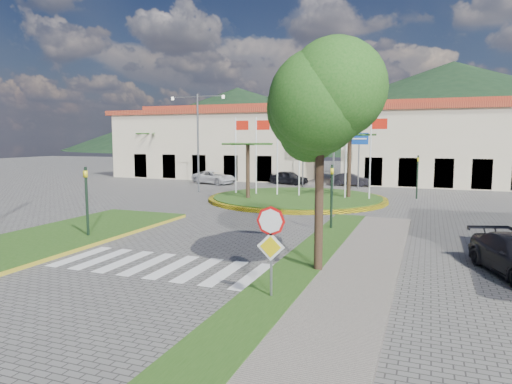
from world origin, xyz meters
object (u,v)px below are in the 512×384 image
(car_dark_b, at_px, (351,179))
(white_van, at_px, (214,177))
(roundabout_island, at_px, (297,198))
(car_dark_a, at_px, (289,177))
(stop_sign, at_px, (271,238))
(deciduous_tree, at_px, (321,115))

(car_dark_b, bearing_deg, white_van, 103.06)
(roundabout_island, bearing_deg, white_van, 141.26)
(white_van, height_order, car_dark_a, car_dark_a)
(stop_sign, height_order, deciduous_tree, deciduous_tree)
(deciduous_tree, distance_m, car_dark_b, 29.01)
(deciduous_tree, bearing_deg, white_van, 122.45)
(roundabout_island, relative_size, car_dark_b, 3.43)
(deciduous_tree, relative_size, white_van, 1.48)
(stop_sign, relative_size, car_dark_b, 0.71)
(roundabout_island, distance_m, deciduous_tree, 18.55)
(roundabout_island, height_order, stop_sign, roundabout_island)
(car_dark_a, bearing_deg, deciduous_tree, -144.31)
(roundabout_island, relative_size, stop_sign, 4.79)
(white_van, bearing_deg, stop_sign, -134.57)
(stop_sign, bearing_deg, white_van, 118.72)
(roundabout_island, xyz_separation_m, car_dark_b, (2.00, 11.44, 0.43))
(roundabout_island, xyz_separation_m, deciduous_tree, (5.50, -17.00, 5.00))
(car_dark_b, bearing_deg, deciduous_tree, -171.89)
(roundabout_island, relative_size, deciduous_tree, 1.87)
(white_van, xyz_separation_m, car_dark_b, (12.85, 2.72, -0.03))
(car_dark_a, relative_size, car_dark_b, 1.03)
(roundabout_island, height_order, deciduous_tree, deciduous_tree)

